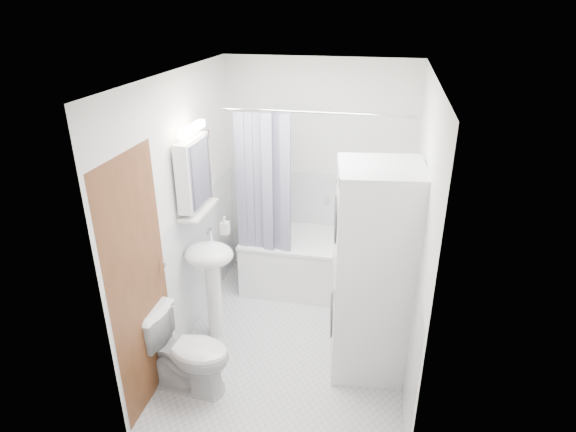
% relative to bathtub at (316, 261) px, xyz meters
% --- Properties ---
extents(floor, '(2.60, 2.60, 0.00)m').
position_rel_bathtub_xyz_m(floor, '(-0.06, -0.92, -0.33)').
color(floor, silver).
rests_on(floor, ground).
extents(room_walls, '(2.60, 2.60, 2.60)m').
position_rel_bathtub_xyz_m(room_walls, '(-0.06, -0.92, 1.16)').
color(room_walls, white).
rests_on(room_walls, ground).
extents(wainscot, '(1.98, 2.58, 2.58)m').
position_rel_bathtub_xyz_m(wainscot, '(-0.06, -0.63, 0.27)').
color(wainscot, white).
rests_on(wainscot, ground).
extents(door, '(0.05, 2.00, 2.00)m').
position_rel_bathtub_xyz_m(door, '(-1.01, -1.47, 0.67)').
color(door, brown).
rests_on(door, ground).
extents(bathtub, '(1.56, 0.74, 0.59)m').
position_rel_bathtub_xyz_m(bathtub, '(0.00, 0.00, 0.00)').
color(bathtub, white).
rests_on(bathtub, ground).
extents(tub_spout, '(0.04, 0.12, 0.04)m').
position_rel_bathtub_xyz_m(tub_spout, '(0.20, 0.33, 0.59)').
color(tub_spout, silver).
rests_on(tub_spout, room_walls).
extents(curtain_rod, '(1.74, 0.02, 0.02)m').
position_rel_bathtub_xyz_m(curtain_rod, '(0.00, -0.31, 1.67)').
color(curtain_rod, silver).
rests_on(curtain_rod, room_walls).
extents(shower_curtain, '(0.55, 0.02, 1.45)m').
position_rel_bathtub_xyz_m(shower_curtain, '(-0.50, -0.31, 0.92)').
color(shower_curtain, '#16154B').
rests_on(shower_curtain, curtain_rod).
extents(sink, '(0.44, 0.37, 1.04)m').
position_rel_bathtub_xyz_m(sink, '(-0.82, -0.98, 0.38)').
color(sink, white).
rests_on(sink, ground).
extents(medicine_cabinet, '(0.13, 0.50, 0.71)m').
position_rel_bathtub_xyz_m(medicine_cabinet, '(-0.97, -0.82, 1.24)').
color(medicine_cabinet, white).
rests_on(medicine_cabinet, room_walls).
extents(shelf, '(0.18, 0.54, 0.02)m').
position_rel_bathtub_xyz_m(shelf, '(-0.95, -0.82, 0.87)').
color(shelf, silver).
rests_on(shelf, room_walls).
extents(shower_caddy, '(0.22, 0.06, 0.02)m').
position_rel_bathtub_xyz_m(shower_caddy, '(0.25, 0.32, 0.82)').
color(shower_caddy, silver).
rests_on(shower_caddy, room_walls).
extents(towel, '(0.07, 0.32, 0.78)m').
position_rel_bathtub_xyz_m(towel, '(-1.00, -0.57, 1.12)').
color(towel, '#551622').
rests_on(towel, room_walls).
extents(washer_dryer, '(0.72, 0.71, 1.80)m').
position_rel_bathtub_xyz_m(washer_dryer, '(0.62, -1.09, 0.57)').
color(washer_dryer, white).
rests_on(washer_dryer, ground).
extents(toilet, '(0.75, 0.46, 0.70)m').
position_rel_bathtub_xyz_m(toilet, '(-0.78, -1.67, 0.02)').
color(toilet, white).
rests_on(toilet, ground).
extents(soap_pump, '(0.08, 0.17, 0.08)m').
position_rel_bathtub_xyz_m(soap_pump, '(-0.77, -0.67, 0.62)').
color(soap_pump, gray).
rests_on(soap_pump, sink).
extents(shelf_bottle, '(0.07, 0.18, 0.07)m').
position_rel_bathtub_xyz_m(shelf_bottle, '(-0.95, -0.97, 0.92)').
color(shelf_bottle, gray).
rests_on(shelf_bottle, shelf).
extents(shelf_cup, '(0.10, 0.09, 0.10)m').
position_rel_bathtub_xyz_m(shelf_cup, '(-0.95, -0.70, 0.93)').
color(shelf_cup, gray).
rests_on(shelf_cup, shelf).
extents(shampoo_a, '(0.13, 0.17, 0.13)m').
position_rel_bathtub_xyz_m(shampoo_a, '(0.29, 0.32, 0.90)').
color(shampoo_a, gray).
rests_on(shampoo_a, shower_caddy).
extents(shampoo_b, '(0.08, 0.21, 0.08)m').
position_rel_bathtub_xyz_m(shampoo_b, '(0.41, 0.32, 0.87)').
color(shampoo_b, '#284FA2').
rests_on(shampoo_b, shower_caddy).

